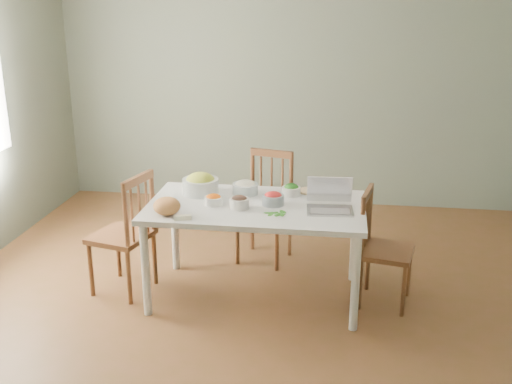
# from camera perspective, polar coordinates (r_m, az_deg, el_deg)

# --- Properties ---
(floor) EXTENTS (5.00, 5.00, 0.00)m
(floor) POSITION_cam_1_polar(r_m,az_deg,el_deg) (4.73, -0.02, -10.67)
(floor) COLOR brown
(floor) RESTS_ON ground
(wall_back) EXTENTS (5.00, 0.00, 2.70)m
(wall_back) POSITION_cam_1_polar(r_m,az_deg,el_deg) (6.68, 3.08, 10.23)
(wall_back) COLOR slate
(wall_back) RESTS_ON ground
(wall_front) EXTENTS (5.00, 0.00, 2.70)m
(wall_front) POSITION_cam_1_polar(r_m,az_deg,el_deg) (1.94, -10.79, -11.11)
(wall_front) COLOR slate
(wall_front) RESTS_ON ground
(dining_table) EXTENTS (1.63, 0.92, 0.76)m
(dining_table) POSITION_cam_1_polar(r_m,az_deg,el_deg) (4.72, 0.00, -5.56)
(dining_table) COLOR white
(dining_table) RESTS_ON floor
(chair_far) EXTENTS (0.51, 0.50, 0.97)m
(chair_far) POSITION_cam_1_polar(r_m,az_deg,el_deg) (5.32, 0.76, -1.55)
(chair_far) COLOR brown
(chair_far) RESTS_ON floor
(chair_left) EXTENTS (0.50, 0.52, 0.98)m
(chair_left) POSITION_cam_1_polar(r_m,az_deg,el_deg) (4.89, -12.50, -3.76)
(chair_left) COLOR brown
(chair_left) RESTS_ON floor
(chair_right) EXTENTS (0.45, 0.46, 0.89)m
(chair_right) POSITION_cam_1_polar(r_m,az_deg,el_deg) (4.70, 12.14, -5.21)
(chair_right) COLOR brown
(chair_right) RESTS_ON floor
(bread_boule) EXTENTS (0.23, 0.23, 0.13)m
(bread_boule) POSITION_cam_1_polar(r_m,az_deg,el_deg) (4.40, -8.33, -1.30)
(bread_boule) COLOR #C7803D
(bread_boule) RESTS_ON dining_table
(butter_stick) EXTENTS (0.13, 0.07, 0.03)m
(butter_stick) POSITION_cam_1_polar(r_m,az_deg,el_deg) (4.30, -6.87, -2.38)
(butter_stick) COLOR white
(butter_stick) RESTS_ON dining_table
(bowl_squash) EXTENTS (0.37, 0.37, 0.16)m
(bowl_squash) POSITION_cam_1_polar(r_m,az_deg,el_deg) (4.82, -5.21, 0.77)
(bowl_squash) COLOR gold
(bowl_squash) RESTS_ON dining_table
(bowl_carrot) EXTENTS (0.17, 0.17, 0.08)m
(bowl_carrot) POSITION_cam_1_polar(r_m,az_deg,el_deg) (4.58, -3.98, -0.70)
(bowl_carrot) COLOR #F5460C
(bowl_carrot) RESTS_ON dining_table
(bowl_onion) EXTENTS (0.21, 0.21, 0.11)m
(bowl_onion) POSITION_cam_1_polar(r_m,az_deg,el_deg) (4.80, -1.02, 0.45)
(bowl_onion) COLOR beige
(bowl_onion) RESTS_ON dining_table
(bowl_mushroom) EXTENTS (0.16, 0.16, 0.10)m
(bowl_mushroom) POSITION_cam_1_polar(r_m,az_deg,el_deg) (4.49, -1.56, -0.95)
(bowl_mushroom) COLOR black
(bowl_mushroom) RESTS_ON dining_table
(bowl_redpep) EXTENTS (0.20, 0.20, 0.10)m
(bowl_redpep) POSITION_cam_1_polar(r_m,az_deg,el_deg) (4.56, 1.61, -0.61)
(bowl_redpep) COLOR red
(bowl_redpep) RESTS_ON dining_table
(bowl_broccoli) EXTENTS (0.17, 0.17, 0.09)m
(bowl_broccoli) POSITION_cam_1_polar(r_m,az_deg,el_deg) (4.78, 3.32, 0.22)
(bowl_broccoli) COLOR #194412
(bowl_broccoli) RESTS_ON dining_table
(flatbread) EXTENTS (0.18, 0.18, 0.02)m
(flatbread) POSITION_cam_1_polar(r_m,az_deg,el_deg) (4.88, 5.03, 0.09)
(flatbread) COLOR #C6B58E
(flatbread) RESTS_ON dining_table
(basil_bunch) EXTENTS (0.18, 0.18, 0.02)m
(basil_bunch) POSITION_cam_1_polar(r_m,az_deg,el_deg) (4.39, 1.76, -1.91)
(basil_bunch) COLOR #206419
(basil_bunch) RESTS_ON dining_table
(laptop) EXTENTS (0.35, 0.33, 0.22)m
(laptop) POSITION_cam_1_polar(r_m,az_deg,el_deg) (4.43, 6.97, -0.45)
(laptop) COLOR silver
(laptop) RESTS_ON dining_table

